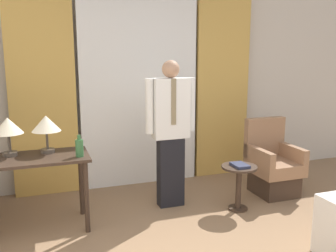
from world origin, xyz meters
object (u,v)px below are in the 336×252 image
at_px(armchair, 273,167).
at_px(table_lamp_right, 46,125).
at_px(side_table, 239,180).
at_px(bottle_near_edge, 79,148).
at_px(table_lamp_left, 8,127).
at_px(desk, 30,169).
at_px(book, 240,165).
at_px(person, 171,128).

bearing_deg(armchair, table_lamp_right, 178.96).
bearing_deg(table_lamp_right, side_table, -10.23).
bearing_deg(bottle_near_edge, side_table, -3.57).
bearing_deg(side_table, armchair, 25.31).
distance_m(table_lamp_left, bottle_near_edge, 0.73).
relative_size(table_lamp_left, side_table, 0.74).
bearing_deg(desk, armchair, 1.43).
height_order(side_table, book, book).
xyz_separation_m(bottle_near_edge, person, (1.06, 0.28, 0.07)).
height_order(desk, person, person).
height_order(table_lamp_right, book, table_lamp_right).
xyz_separation_m(table_lamp_left, person, (1.71, 0.02, -0.13)).
height_order(bottle_near_edge, person, person).
bearing_deg(bottle_near_edge, armchair, 4.96).
bearing_deg(person, desk, -174.88).
height_order(table_lamp_right, bottle_near_edge, table_lamp_right).
distance_m(side_table, book, 0.18).
xyz_separation_m(table_lamp_right, person, (1.35, 0.02, -0.13)).
distance_m(table_lamp_left, book, 2.49).
height_order(person, side_table, person).
distance_m(desk, table_lamp_right, 0.46).
distance_m(desk, bottle_near_edge, 0.54).
xyz_separation_m(bottle_near_edge, side_table, (1.75, -0.11, -0.51)).
xyz_separation_m(table_lamp_right, armchair, (2.72, -0.05, -0.71)).
height_order(table_lamp_left, bottle_near_edge, table_lamp_left).
bearing_deg(table_lamp_right, armchair, -1.04).
height_order(table_lamp_left, side_table, table_lamp_left).
xyz_separation_m(table_lamp_left, table_lamp_right, (0.36, 0.00, 0.00)).
bearing_deg(desk, table_lamp_left, 145.89).
height_order(desk, bottle_near_edge, bottle_near_edge).
distance_m(person, armchair, 1.49).
height_order(desk, side_table, desk).
distance_m(table_lamp_left, armchair, 3.16).
bearing_deg(table_lamp_left, table_lamp_right, 0.00).
bearing_deg(table_lamp_left, person, 0.53).
distance_m(bottle_near_edge, armchair, 2.49).
bearing_deg(table_lamp_right, bottle_near_edge, -41.46).
bearing_deg(side_table, table_lamp_right, 169.77).
xyz_separation_m(desk, side_table, (2.22, -0.25, -0.29)).
bearing_deg(armchair, table_lamp_left, 179.08).
bearing_deg(book, bottle_near_edge, 175.84).
height_order(person, book, person).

